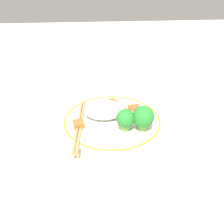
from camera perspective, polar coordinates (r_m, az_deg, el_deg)
ground_plane at (r=0.55m, az=0.00°, el=-3.28°), size 3.00×3.00×0.00m
plate at (r=0.54m, az=0.00°, el=-2.39°), size 0.24×0.24×0.02m
rice_mound at (r=0.54m, az=-1.97°, el=0.55°), size 0.10×0.07×0.04m
broccoli_back_left at (r=0.48m, az=3.52°, el=-1.85°), size 0.04×0.04×0.05m
broccoli_back_center at (r=0.49m, az=8.15°, el=-1.35°), size 0.05×0.05×0.06m
meat_near_front at (r=0.60m, az=0.07°, el=2.67°), size 0.03×0.03×0.01m
meat_near_left at (r=0.51m, az=-8.75°, el=-3.13°), size 0.03×0.03×0.01m
meat_near_right at (r=0.58m, az=5.71°, el=1.11°), size 0.03×0.03×0.01m
meat_near_back at (r=0.56m, az=2.32°, el=0.04°), size 0.04×0.04×0.01m
chopsticks at (r=0.52m, az=-8.43°, el=-3.04°), size 0.03×0.21×0.01m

